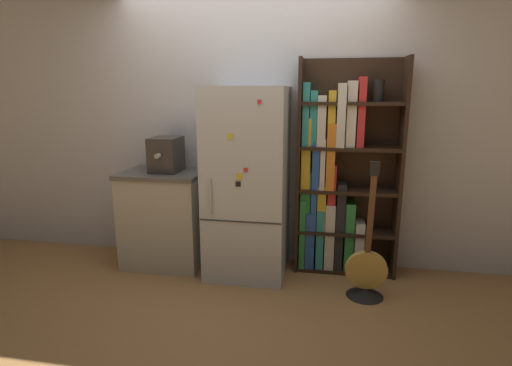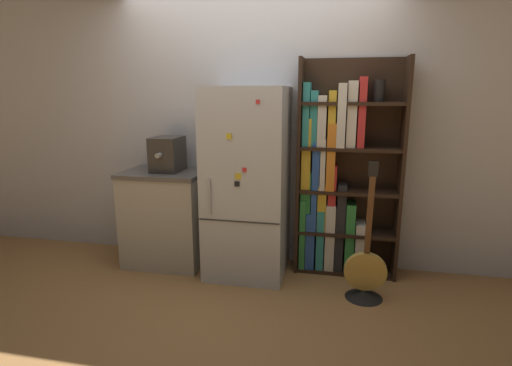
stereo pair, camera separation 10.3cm
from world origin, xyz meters
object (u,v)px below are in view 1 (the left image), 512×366
object	(u,v)px
espresso_machine	(166,154)
refrigerator	(247,183)
bookshelf	(336,181)
guitar	(366,277)

from	to	relation	value
espresso_machine	refrigerator	bearing A→B (deg)	-4.60
refrigerator	bookshelf	bearing A→B (deg)	14.46
refrigerator	espresso_machine	world-z (taller)	refrigerator
refrigerator	guitar	world-z (taller)	refrigerator
bookshelf	guitar	size ratio (longest dim) A/B	1.68
refrigerator	guitar	xyz separation A→B (m)	(1.04, -0.30, -0.67)
bookshelf	guitar	distance (m)	0.89
refrigerator	guitar	bearing A→B (deg)	-16.34
espresso_machine	guitar	size ratio (longest dim) A/B	0.33
refrigerator	espresso_machine	xyz separation A→B (m)	(-0.78, 0.06, 0.23)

